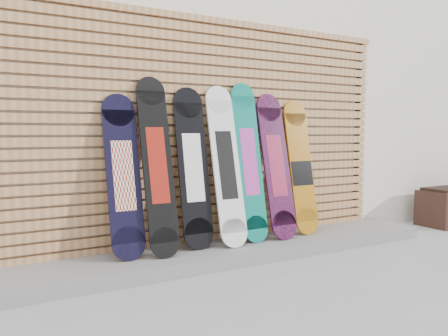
{
  "coord_description": "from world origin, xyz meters",
  "views": [
    {
      "loc": [
        -2.09,
        -2.86,
        1.18
      ],
      "look_at": [
        -0.1,
        0.75,
        0.85
      ],
      "focal_mm": 35.0,
      "sensor_mm": 36.0,
      "label": 1
    }
  ],
  "objects_px": {
    "snowboard_5": "(276,165)",
    "snowboard_2": "(193,167)",
    "snowboard_4": "(249,162)",
    "snowboard_6": "(301,168)",
    "snowboard_0": "(123,176)",
    "snowboard_1": "(157,165)",
    "snowboard_3": "(226,165)"
  },
  "relations": [
    {
      "from": "snowboard_5",
      "to": "snowboard_2",
      "type": "bearing_deg",
      "value": 177.59
    },
    {
      "from": "snowboard_2",
      "to": "snowboard_4",
      "type": "relative_size",
      "value": 0.95
    },
    {
      "from": "snowboard_5",
      "to": "snowboard_6",
      "type": "xyz_separation_m",
      "value": [
        0.34,
        0.03,
        -0.04
      ]
    },
    {
      "from": "snowboard_0",
      "to": "snowboard_4",
      "type": "xyz_separation_m",
      "value": [
        1.26,
        -0.0,
        0.08
      ]
    },
    {
      "from": "snowboard_4",
      "to": "snowboard_5",
      "type": "height_order",
      "value": "snowboard_4"
    },
    {
      "from": "snowboard_0",
      "to": "snowboard_1",
      "type": "distance_m",
      "value": 0.31
    },
    {
      "from": "snowboard_0",
      "to": "snowboard_4",
      "type": "height_order",
      "value": "snowboard_4"
    },
    {
      "from": "snowboard_5",
      "to": "snowboard_6",
      "type": "bearing_deg",
      "value": 5.17
    },
    {
      "from": "snowboard_3",
      "to": "snowboard_6",
      "type": "distance_m",
      "value": 0.93
    },
    {
      "from": "snowboard_1",
      "to": "snowboard_6",
      "type": "relative_size",
      "value": 1.11
    },
    {
      "from": "snowboard_3",
      "to": "snowboard_5",
      "type": "relative_size",
      "value": 1.04
    },
    {
      "from": "snowboard_1",
      "to": "snowboard_4",
      "type": "distance_m",
      "value": 0.97
    },
    {
      "from": "snowboard_6",
      "to": "snowboard_2",
      "type": "bearing_deg",
      "value": 179.66
    },
    {
      "from": "snowboard_2",
      "to": "snowboard_6",
      "type": "height_order",
      "value": "snowboard_2"
    },
    {
      "from": "snowboard_2",
      "to": "snowboard_5",
      "type": "bearing_deg",
      "value": -2.41
    },
    {
      "from": "snowboard_1",
      "to": "snowboard_2",
      "type": "bearing_deg",
      "value": 8.12
    },
    {
      "from": "snowboard_4",
      "to": "snowboard_2",
      "type": "bearing_deg",
      "value": 178.28
    },
    {
      "from": "snowboard_2",
      "to": "snowboard_3",
      "type": "bearing_deg",
      "value": -8.17
    },
    {
      "from": "snowboard_3",
      "to": "snowboard_6",
      "type": "height_order",
      "value": "snowboard_3"
    },
    {
      "from": "snowboard_2",
      "to": "snowboard_5",
      "type": "xyz_separation_m",
      "value": [
        0.91,
        -0.04,
        -0.01
      ]
    },
    {
      "from": "snowboard_3",
      "to": "snowboard_0",
      "type": "bearing_deg",
      "value": 178.18
    },
    {
      "from": "snowboard_0",
      "to": "snowboard_3",
      "type": "relative_size",
      "value": 0.92
    },
    {
      "from": "snowboard_2",
      "to": "snowboard_4",
      "type": "bearing_deg",
      "value": -1.72
    },
    {
      "from": "snowboard_0",
      "to": "snowboard_4",
      "type": "bearing_deg",
      "value": -0.13
    },
    {
      "from": "snowboard_1",
      "to": "snowboard_6",
      "type": "xyz_separation_m",
      "value": [
        1.62,
        0.04,
        -0.09
      ]
    },
    {
      "from": "snowboard_2",
      "to": "snowboard_4",
      "type": "xyz_separation_m",
      "value": [
        0.6,
        -0.02,
        0.04
      ]
    },
    {
      "from": "snowboard_1",
      "to": "snowboard_4",
      "type": "relative_size",
      "value": 1.0
    },
    {
      "from": "snowboard_2",
      "to": "snowboard_3",
      "type": "relative_size",
      "value": 0.98
    },
    {
      "from": "snowboard_3",
      "to": "snowboard_6",
      "type": "xyz_separation_m",
      "value": [
        0.93,
        0.04,
        -0.06
      ]
    },
    {
      "from": "snowboard_1",
      "to": "snowboard_2",
      "type": "relative_size",
      "value": 1.05
    },
    {
      "from": "snowboard_4",
      "to": "snowboard_5",
      "type": "distance_m",
      "value": 0.32
    },
    {
      "from": "snowboard_1",
      "to": "snowboard_3",
      "type": "distance_m",
      "value": 0.69
    }
  ]
}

